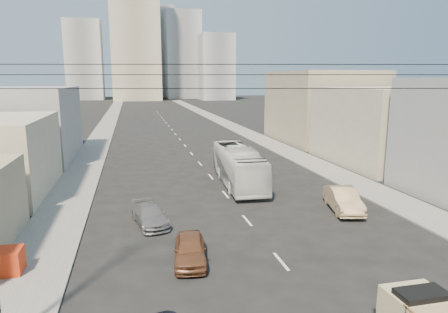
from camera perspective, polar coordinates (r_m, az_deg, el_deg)
name	(u,v)px	position (r m, az deg, el deg)	size (l,w,h in m)	color
sidewalk_left	(106,126)	(79.92, -16.48, 4.19)	(3.50, 180.00, 0.12)	slate
sidewalk_right	(225,123)	(81.93, 0.20, 4.79)	(3.50, 180.00, 0.12)	slate
lane_dashes	(178,137)	(63.29, -6.66, 2.84)	(0.15, 104.00, 0.01)	silver
city_bus	(238,166)	(34.13, 2.04, -1.33)	(2.69, 11.51, 3.21)	silver
sedan_brown	(190,249)	(20.18, -4.86, -13.08)	(1.55, 3.86, 1.32)	brown
sedan_tan	(343,200)	(28.59, 16.68, -5.93)	(1.66, 4.77, 1.57)	tan
sedan_grey	(150,215)	(25.35, -10.54, -8.24)	(1.70, 4.18, 1.21)	slate
overhead_wires	(369,76)	(12.81, 19.98, 10.77)	(23.01, 5.02, 0.72)	black
crate_stack	(1,262)	(21.38, -29.23, -12.99)	(1.80, 1.20, 1.14)	red
bldg_right_mid	(386,126)	(45.95, 22.19, 4.08)	(11.00, 14.00, 8.00)	#B0A48D
bldg_right_far	(322,107)	(59.82, 13.82, 6.95)	(12.00, 16.00, 10.00)	gray
bldg_left_far	(16,124)	(50.13, -27.59, 4.15)	(12.00, 16.00, 8.00)	gray
high_rise_tower	(135,28)	(180.55, -12.62, 17.43)	(20.00, 20.00, 60.00)	tan
midrise_ne	(183,55)	(196.19, -5.91, 14.16)	(16.00, 16.00, 40.00)	gray
midrise_nw	(85,61)	(190.42, -19.29, 12.82)	(15.00, 15.00, 34.00)	gray
midrise_back	(155,53)	(210.09, -9.81, 14.39)	(18.00, 18.00, 44.00)	gray
midrise_east	(216,67)	(178.23, -1.12, 12.61)	(14.00, 14.00, 28.00)	gray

